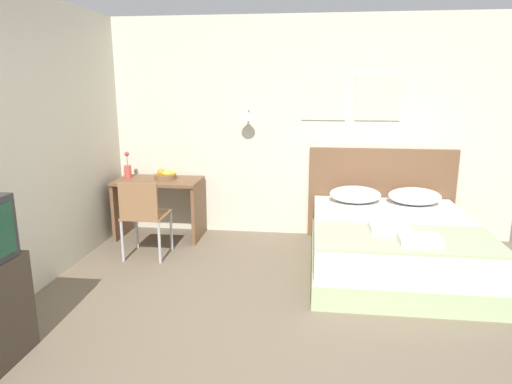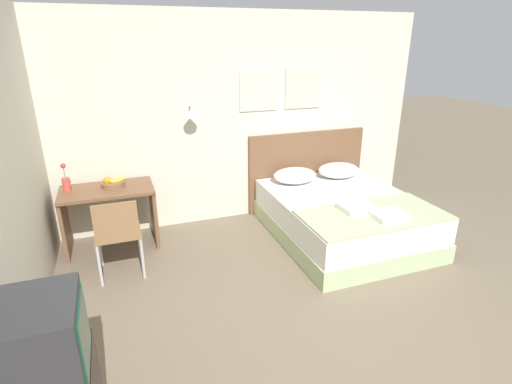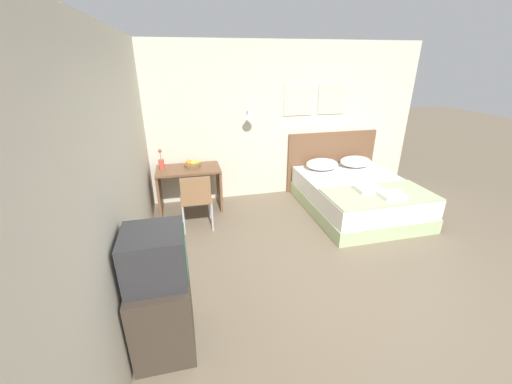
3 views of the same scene
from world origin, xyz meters
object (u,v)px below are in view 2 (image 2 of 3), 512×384
Objects in this scene: folded_towel_mid_bed at (388,215)px; television at (31,344)px; desk at (109,208)px; desk_chair at (117,231)px; fruit_bowl at (113,183)px; headboard at (306,170)px; pillow_left at (295,175)px; pillow_right at (339,170)px; folded_towel_near_foot at (357,208)px; bed at (343,217)px; throw_blanket at (373,215)px; flower_vase at (66,182)px.

folded_towel_mid_bed is 0.72× the size of television.
desk is 1.17× the size of desk_chair.
fruit_bowl is at bearing 81.37° from television.
headboard is 2.97× the size of pillow_left.
fruit_bowl is (-2.94, 0.05, 0.16)m from pillow_right.
desk_chair is 0.81m from fruit_bowl.
television is at bearing -134.81° from headboard.
headboard is 1.71× the size of desk.
desk is (-3.02, -0.00, -0.12)m from pillow_right.
pillow_left is 1.67× the size of folded_towel_near_foot.
fruit_bowl reaches higher than desk.
pillow_right is 3.02m from desk.
pillow_right reaches higher than bed.
pillow_right reaches higher than throw_blanket.
pillow_left is at bearing -136.51° from headboard.
pillow_left is 1.69× the size of folded_towel_mid_bed.
folded_towel_mid_bed is (0.20, -0.28, 0.00)m from folded_towel_near_foot.
folded_towel_near_foot is (-0.12, 0.14, 0.04)m from throw_blanket.
desk is at bearing -9.67° from flower_vase.
television is at bearing -98.63° from fruit_bowl.
desk is (-2.35, -0.00, -0.12)m from pillow_left.
folded_towel_near_foot reaches higher than throw_blanket.
television reaches higher than folded_towel_mid_bed.
pillow_right is 0.68× the size of desk_chair.
pillow_left is 2.40m from desk_chair.
desk is (-2.77, 1.42, -0.08)m from folded_towel_mid_bed.
folded_towel_near_foot is at bearing -22.15° from flower_vase.
desk is at bearing -179.89° from pillow_left.
flower_vase is (-2.97, 1.21, 0.26)m from folded_towel_near_foot.
bed is 5.75× the size of folded_towel_mid_bed.
folded_towel_mid_bed is at bearing -58.58° from throw_blanket.
folded_towel_near_foot is 3.34m from television.
television is at bearing -97.28° from desk.
headboard is at bearing 5.85° from fruit_bowl.
throw_blanket is (0.00, -1.60, -0.02)m from headboard.
desk_chair is (-2.62, 0.56, -0.01)m from throw_blanket.
television reaches higher than pillow_right.
folded_towel_mid_bed is at bearing -87.20° from headboard.
desk is 0.72m from desk_chair.
bed is at bearing -14.69° from desk.
desk_chair is 0.97m from flower_vase.
pillow_left is (-0.33, -0.32, 0.06)m from headboard.
headboard is 1.47m from folded_towel_near_foot.
pillow_left is at bearing 106.35° from folded_towel_mid_bed.
folded_towel_near_foot is at bearing -111.50° from pillow_right.
fruit_bowl is at bearing -1.95° from flower_vase.
headboard is at bearing 92.80° from folded_towel_mid_bed.
headboard reaches higher than folded_towel_mid_bed.
bed is 2.77m from fruit_bowl.
desk is 0.29m from fruit_bowl.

